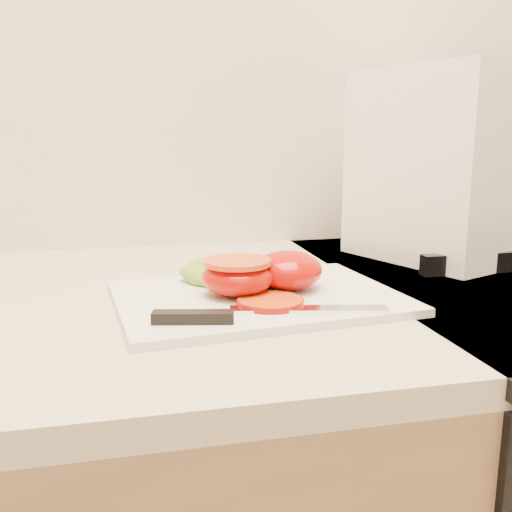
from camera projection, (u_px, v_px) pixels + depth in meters
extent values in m
cube|color=#C2B098|center=(234.00, 300.00, 0.75)|extent=(3.92, 0.65, 0.03)
cube|color=silver|center=(258.00, 298.00, 0.69)|extent=(0.36, 0.27, 0.01)
ellipsoid|color=#B30C00|center=(287.00, 270.00, 0.71)|extent=(0.09, 0.09, 0.05)
ellipsoid|color=#B30C00|center=(238.00, 277.00, 0.68)|extent=(0.09, 0.09, 0.04)
cylinder|color=#BA1F03|center=(238.00, 262.00, 0.68)|extent=(0.08, 0.08, 0.01)
cylinder|color=orange|center=(270.00, 302.00, 0.65)|extent=(0.07, 0.07, 0.01)
ellipsoid|color=#85AF2E|center=(230.00, 272.00, 0.75)|extent=(0.16, 0.13, 0.03)
cube|color=silver|center=(308.00, 309.00, 0.62)|extent=(0.17, 0.06, 0.00)
cube|color=black|center=(193.00, 317.00, 0.58)|extent=(0.09, 0.03, 0.01)
cube|color=white|center=(443.00, 166.00, 0.92)|extent=(0.28, 0.31, 0.30)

